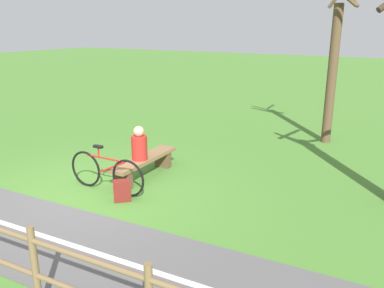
{
  "coord_description": "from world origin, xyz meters",
  "views": [
    {
      "loc": [
        4.9,
        5.41,
        3.12
      ],
      "look_at": [
        -0.92,
        1.96,
        1.09
      ],
      "focal_mm": 36.9,
      "sensor_mm": 36.0,
      "label": 1
    }
  ],
  "objects_px": {
    "person_seated": "(139,145)",
    "tree_by_path": "(333,65)",
    "bench": "(144,163)",
    "bicycle": "(106,172)",
    "backpack": "(122,191)"
  },
  "relations": [
    {
      "from": "bicycle",
      "to": "backpack",
      "type": "xyz_separation_m",
      "value": [
        0.19,
        0.55,
        -0.19
      ]
    },
    {
      "from": "person_seated",
      "to": "tree_by_path",
      "type": "xyz_separation_m",
      "value": [
        -4.85,
        2.74,
        1.37
      ]
    },
    {
      "from": "person_seated",
      "to": "tree_by_path",
      "type": "bearing_deg",
      "value": 148.9
    },
    {
      "from": "bench",
      "to": "tree_by_path",
      "type": "xyz_separation_m",
      "value": [
        -4.7,
        2.75,
        1.81
      ]
    },
    {
      "from": "backpack",
      "to": "tree_by_path",
      "type": "xyz_separation_m",
      "value": [
        -5.88,
        2.37,
        1.93
      ]
    },
    {
      "from": "person_seated",
      "to": "bicycle",
      "type": "bearing_deg",
      "value": -13.42
    },
    {
      "from": "bench",
      "to": "bicycle",
      "type": "height_order",
      "value": "bicycle"
    },
    {
      "from": "bicycle",
      "to": "backpack",
      "type": "relative_size",
      "value": 4.54
    },
    {
      "from": "bench",
      "to": "backpack",
      "type": "height_order",
      "value": "bench"
    },
    {
      "from": "tree_by_path",
      "to": "bicycle",
      "type": "bearing_deg",
      "value": -27.13
    },
    {
      "from": "person_seated",
      "to": "backpack",
      "type": "relative_size",
      "value": 1.8
    },
    {
      "from": "bench",
      "to": "backpack",
      "type": "relative_size",
      "value": 4.88
    },
    {
      "from": "person_seated",
      "to": "tree_by_path",
      "type": "relative_size",
      "value": 0.15
    },
    {
      "from": "tree_by_path",
      "to": "bench",
      "type": "bearing_deg",
      "value": -30.32
    },
    {
      "from": "bicycle",
      "to": "tree_by_path",
      "type": "relative_size",
      "value": 0.38
    }
  ]
}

